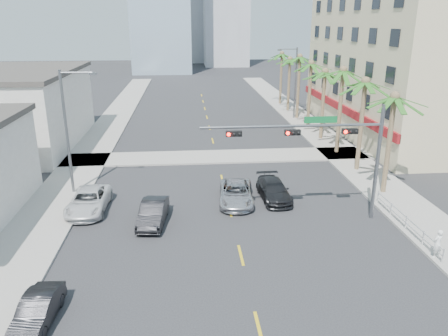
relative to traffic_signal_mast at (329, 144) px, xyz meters
name	(u,v)px	position (x,y,z in m)	size (l,w,h in m)	color
ground	(252,299)	(-5.78, -7.95, -5.06)	(260.00, 260.00, 0.00)	#262628
sidewalk_right	(349,160)	(6.22, 12.05, -4.99)	(4.00, 120.00, 0.15)	gray
sidewalk_left	(81,167)	(-17.78, 12.05, -4.99)	(4.00, 120.00, 0.15)	gray
sidewalk_cross	(217,157)	(-5.78, 14.05, -4.99)	(80.00, 4.00, 0.15)	gray
building_right	(411,65)	(16.21, 22.05, 2.43)	(15.25, 28.00, 15.00)	beige
building_left_far	(18,111)	(-25.28, 20.05, -1.46)	(11.00, 18.00, 7.20)	beige
traffic_signal_mast	(329,144)	(0.00, 0.00, 0.00)	(11.12, 0.54, 7.20)	slate
palm_tree_0	(395,98)	(5.82, 4.05, 2.02)	(4.80, 4.80, 7.80)	brown
palm_tree_1	(365,83)	(5.82, 9.25, 2.37)	(4.80, 4.80, 8.16)	brown
palm_tree_2	(343,71)	(5.82, 14.45, 2.72)	(4.80, 4.80, 8.52)	brown
palm_tree_3	(325,73)	(5.82, 19.65, 2.02)	(4.80, 4.80, 7.80)	brown
palm_tree_4	(311,64)	(5.82, 24.85, 2.37)	(4.80, 4.80, 8.16)	brown
palm_tree_5	(300,57)	(5.82, 30.05, 2.72)	(4.80, 4.80, 8.52)	brown
palm_tree_6	(290,60)	(5.82, 35.25, 2.02)	(4.80, 4.80, 7.80)	brown
palm_tree_7	(282,54)	(5.82, 40.45, 2.37)	(4.80, 4.80, 8.16)	brown
streetlight_left	(69,127)	(-16.78, 6.05, 0.00)	(2.55, 0.25, 9.00)	slate
streetlight_right	(294,80)	(5.21, 30.05, 0.00)	(2.55, 0.25, 9.00)	slate
guardrail	(406,221)	(4.52, -1.95, -4.39)	(0.08, 8.08, 1.00)	silver
car_parked_mid	(38,311)	(-14.99, -8.77, -4.45)	(1.29, 3.69, 1.22)	black
car_parked_far	(89,201)	(-15.18, 2.78, -4.35)	(2.37, 5.14, 1.43)	silver
car_lane_left	(153,213)	(-10.78, 0.52, -4.36)	(1.49, 4.28, 1.41)	black
car_lane_center	(236,193)	(-5.22, 3.32, -4.37)	(2.31, 5.00, 1.39)	#B3B3B8
car_lane_right	(274,190)	(-2.47, 3.72, -4.38)	(1.91, 4.71, 1.37)	black
pedestrian	(438,244)	(4.52, -5.32, -4.11)	(0.59, 0.38, 1.61)	white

